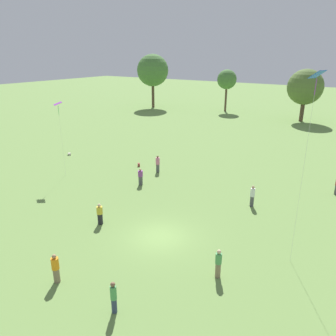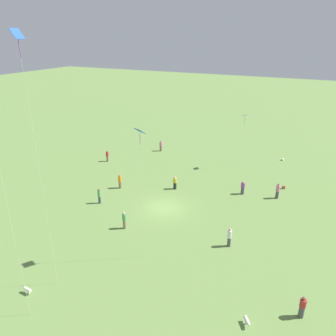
# 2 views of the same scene
# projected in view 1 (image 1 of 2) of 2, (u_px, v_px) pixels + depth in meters

# --- Properties ---
(ground_plane) EXTENTS (240.00, 240.00, 0.00)m
(ground_plane) POSITION_uv_depth(u_px,v_px,m) (160.00, 237.00, 23.00)
(ground_plane) COLOR #6B8E47
(tree_0) EXTENTS (7.12, 7.12, 11.92)m
(tree_0) POSITION_uv_depth(u_px,v_px,m) (153.00, 70.00, 74.32)
(tree_0) COLOR brown
(tree_0) RESTS_ON ground_plane
(tree_1) EXTENTS (4.10, 4.10, 8.84)m
(tree_1) POSITION_uv_depth(u_px,v_px,m) (227.00, 80.00, 69.54)
(tree_1) COLOR brown
(tree_1) RESTS_ON ground_plane
(tree_2) EXTENTS (6.36, 6.36, 9.48)m
(tree_2) POSITION_uv_depth(u_px,v_px,m) (305.00, 87.00, 59.23)
(tree_2) COLOR brown
(tree_2) RESTS_ON ground_plane
(person_1) EXTENTS (0.60, 0.60, 1.85)m
(person_1) POSITION_uv_depth(u_px,v_px,m) (158.00, 164.00, 35.09)
(person_1) COLOR #4C4C51
(person_1) RESTS_ON ground_plane
(person_3) EXTENTS (0.36, 0.36, 1.78)m
(person_3) POSITION_uv_depth(u_px,v_px,m) (114.00, 297.00, 16.02)
(person_3) COLOR #333D5B
(person_3) RESTS_ON ground_plane
(person_5) EXTENTS (0.53, 0.53, 1.65)m
(person_5) POSITION_uv_depth(u_px,v_px,m) (100.00, 214.00, 24.47)
(person_5) COLOR #232328
(person_5) RESTS_ON ground_plane
(person_6) EXTENTS (0.57, 0.57, 1.79)m
(person_6) POSITION_uv_depth(u_px,v_px,m) (56.00, 268.00, 18.19)
(person_6) COLOR #847056
(person_6) RESTS_ON ground_plane
(person_7) EXTENTS (0.44, 0.44, 1.81)m
(person_7) POSITION_uv_depth(u_px,v_px,m) (218.00, 264.00, 18.57)
(person_7) COLOR #847056
(person_7) RESTS_ON ground_plane
(person_8) EXTENTS (0.52, 0.52, 1.85)m
(person_8) POSITION_uv_depth(u_px,v_px,m) (252.00, 196.00, 27.25)
(person_8) COLOR #4C4C51
(person_8) RESTS_ON ground_plane
(person_9) EXTENTS (0.52, 0.52, 1.67)m
(person_9) POSITION_uv_depth(u_px,v_px,m) (140.00, 177.00, 31.74)
(person_9) COLOR #4C4C51
(person_9) RESTS_ON ground_plane
(kite_1) EXTENTS (1.08, 1.07, 7.64)m
(kite_1) POSITION_uv_depth(u_px,v_px,m) (58.00, 106.00, 32.08)
(kite_1) COLOR purple
(kite_1) RESTS_ON ground_plane
(kite_2) EXTENTS (0.81, 0.88, 11.39)m
(kite_2) POSITION_uv_depth(u_px,v_px,m) (315.00, 87.00, 16.84)
(kite_2) COLOR blue
(kite_2) RESTS_ON ground_plane
(picnic_bag_0) EXTENTS (0.39, 0.40, 0.36)m
(picnic_bag_0) POSITION_uv_depth(u_px,v_px,m) (139.00, 165.00, 37.12)
(picnic_bag_0) COLOR #933833
(picnic_bag_0) RESTS_ON ground_plane
(picnic_bag_1) EXTENTS (0.44, 0.40, 0.26)m
(picnic_bag_1) POSITION_uv_depth(u_px,v_px,m) (69.00, 154.00, 41.19)
(picnic_bag_1) COLOR beige
(picnic_bag_1) RESTS_ON ground_plane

